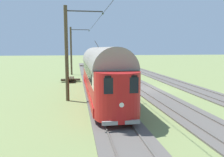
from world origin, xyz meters
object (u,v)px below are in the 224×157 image
vintage_streetcar (101,71)px  spare_tie_stack (71,80)px  catenary_pole_foreground (72,50)px  catenary_pole_mid_near (68,52)px

vintage_streetcar → spare_tie_stack: bearing=-72.3°
catenary_pole_foreground → catenary_pole_mid_near: 18.19m
vintage_streetcar → catenary_pole_mid_near: (2.80, 1.32, 1.65)m
vintage_streetcar → spare_tie_stack: size_ratio=7.44×
vintage_streetcar → catenary_pole_foreground: 17.18m
catenary_pole_foreground → catenary_pole_mid_near: same height
catenary_pole_mid_near → spare_tie_stack: bearing=-89.6°
catenary_pole_foreground → vintage_streetcar: bearing=99.4°
vintage_streetcar → catenary_pole_mid_near: size_ratio=2.39×
vintage_streetcar → catenary_pole_mid_near: 3.51m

